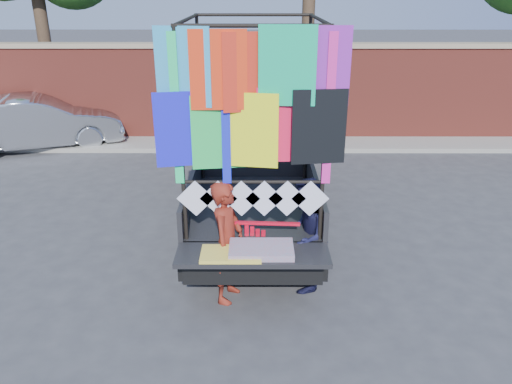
{
  "coord_description": "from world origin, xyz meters",
  "views": [
    {
      "loc": [
        -0.44,
        -6.57,
        4.0
      ],
      "look_at": [
        -0.45,
        -0.17,
        1.35
      ],
      "focal_mm": 35.0,
      "sensor_mm": 36.0,
      "label": 1
    }
  ],
  "objects_px": {
    "sedan": "(39,122)",
    "woman": "(227,242)",
    "pickup_truck": "(254,167)",
    "man": "(306,236)"
  },
  "relations": [
    {
      "from": "sedan",
      "to": "woman",
      "type": "distance_m",
      "value": 8.7
    },
    {
      "from": "pickup_truck",
      "to": "woman",
      "type": "height_order",
      "value": "pickup_truck"
    },
    {
      "from": "man",
      "to": "woman",
      "type": "bearing_deg",
      "value": -62.01
    },
    {
      "from": "pickup_truck",
      "to": "sedan",
      "type": "height_order",
      "value": "pickup_truck"
    },
    {
      "from": "sedan",
      "to": "man",
      "type": "height_order",
      "value": "man"
    },
    {
      "from": "sedan",
      "to": "woman",
      "type": "xyz_separation_m",
      "value": [
        5.31,
        -6.89,
        0.16
      ]
    },
    {
      "from": "pickup_truck",
      "to": "woman",
      "type": "relative_size",
      "value": 3.35
    },
    {
      "from": "sedan",
      "to": "man",
      "type": "bearing_deg",
      "value": -156.01
    },
    {
      "from": "woman",
      "to": "pickup_truck",
      "type": "bearing_deg",
      "value": 8.99
    },
    {
      "from": "pickup_truck",
      "to": "sedan",
      "type": "bearing_deg",
      "value": 144.26
    }
  ]
}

